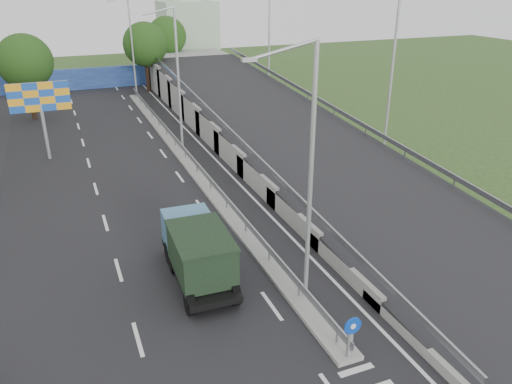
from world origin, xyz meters
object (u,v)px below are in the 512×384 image
billboard (40,101)px  sign_bollard (351,337)px  church (188,30)px  lamp_post_near (307,166)px  dump_truck (197,250)px  lamp_post_mid (175,73)px  lamp_post_far (130,41)px

billboard → sign_bollard: bearing=-70.8°
sign_bollard → church: (10.00, 57.83, 4.28)m
lamp_post_near → dump_truck: (-3.45, 3.04, -4.39)m
lamp_post_near → lamp_post_mid: (0.00, 20.00, 0.00)m
lamp_post_near → billboard: size_ratio=1.83×
church → billboard: size_ratio=2.51×
sign_bollard → lamp_post_near: (0.11, 3.83, 4.77)m
lamp_post_near → church: (9.89, 54.00, -0.50)m
sign_bollard → church: 58.84m
sign_bollard → lamp_post_near: 6.12m
lamp_post_near → church: 54.90m
dump_truck → sign_bollard: bearing=-62.1°
dump_truck → billboard: bearing=108.6°
lamp_post_far → billboard: size_ratio=1.83×
lamp_post_near → lamp_post_mid: bearing=90.0°
church → dump_truck: church is taller
lamp_post_near → billboard: bearing=112.5°
dump_truck → lamp_post_far: bearing=86.6°
lamp_post_near → dump_truck: size_ratio=1.72×
lamp_post_mid → dump_truck: 17.85m
lamp_post_mid → billboard: bearing=167.6°
lamp_post_mid → dump_truck: bearing=-101.5°
sign_bollard → lamp_post_near: size_ratio=0.17×
lamp_post_far → church: bearing=54.8°
lamp_post_far → billboard: bearing=-116.8°
lamp_post_mid → lamp_post_near: bearing=-90.0°
lamp_post_near → dump_truck: lamp_post_near is taller
sign_bollard → lamp_post_mid: lamp_post_mid is taller
lamp_post_mid → lamp_post_far: 20.00m
sign_bollard → lamp_post_far: size_ratio=0.17×
lamp_post_mid → church: (9.89, 34.00, -0.50)m
lamp_post_near → lamp_post_mid: 20.00m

